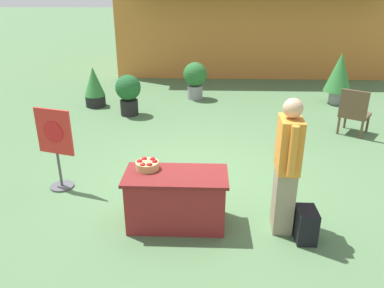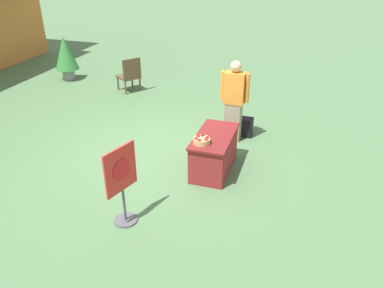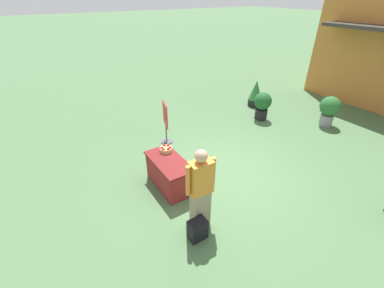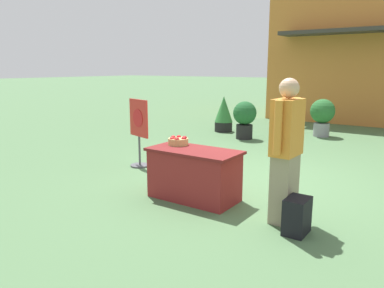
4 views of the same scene
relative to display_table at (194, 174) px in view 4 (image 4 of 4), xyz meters
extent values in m
plane|color=#4C7047|center=(0.24, 1.31, -0.37)|extent=(120.00, 120.00, 0.00)
cube|color=maroon|center=(0.00, 0.00, -0.02)|extent=(1.23, 0.62, 0.69)
cube|color=maroon|center=(0.00, 0.00, 0.34)|extent=(1.31, 0.66, 0.04)
cylinder|color=tan|center=(-0.38, 0.13, 0.41)|extent=(0.30, 0.30, 0.10)
sphere|color=#A30F14|center=(-0.28, 0.14, 0.45)|extent=(0.08, 0.08, 0.08)
sphere|color=#A30F14|center=(-0.32, 0.21, 0.45)|extent=(0.08, 0.08, 0.08)
sphere|color=red|center=(-0.43, 0.22, 0.45)|extent=(0.08, 0.08, 0.08)
sphere|color=red|center=(-0.48, 0.14, 0.45)|extent=(0.08, 0.08, 0.08)
sphere|color=red|center=(-0.42, 0.04, 0.45)|extent=(0.08, 0.08, 0.08)
sphere|color=#A30F14|center=(-0.33, 0.04, 0.45)|extent=(0.08, 0.08, 0.08)
cube|color=gray|center=(1.36, -0.06, 0.06)|extent=(0.25, 0.35, 0.84)
cube|color=orange|center=(1.36, -0.06, 0.81)|extent=(0.28, 0.43, 0.66)
sphere|color=tan|center=(1.36, -0.06, 1.26)|extent=(0.23, 0.23, 0.23)
cylinder|color=orange|center=(1.35, -0.32, 0.83)|extent=(0.09, 0.09, 0.61)
cylinder|color=orange|center=(1.37, 0.20, 0.83)|extent=(0.09, 0.09, 0.61)
cube|color=black|center=(1.61, -0.28, -0.16)|extent=(0.24, 0.34, 0.42)
cylinder|color=#4C4C51|center=(-1.87, 0.90, -0.35)|extent=(0.36, 0.36, 0.03)
cylinder|color=#4C4C51|center=(-1.87, 0.90, -0.06)|extent=(0.04, 0.04, 0.55)
cube|color=red|center=(-1.87, 0.90, 0.56)|extent=(0.59, 0.20, 0.70)
cylinder|color=red|center=(-1.88, 0.88, 0.56)|extent=(0.33, 0.10, 0.34)
cylinder|color=gray|center=(0.05, 6.10, -0.18)|extent=(0.42, 0.42, 0.37)
sphere|color=#28662D|center=(0.05, 6.10, 0.33)|extent=(0.65, 0.65, 0.65)
cylinder|color=black|center=(-2.55, 5.26, -0.22)|extent=(0.52, 0.52, 0.28)
cone|color=#337A38|center=(-2.55, 5.26, 0.29)|extent=(0.53, 0.53, 0.75)
cylinder|color=black|center=(-1.52, 4.56, -0.18)|extent=(0.43, 0.43, 0.38)
sphere|color=#1E5628|center=(-1.52, 4.56, 0.32)|extent=(0.61, 0.61, 0.61)
camera|label=1|loc=(0.37, -4.18, 2.51)|focal=35.00mm
camera|label=2|loc=(-5.88, -1.46, 3.38)|focal=35.00mm
camera|label=3|loc=(4.30, -2.13, 3.65)|focal=24.00mm
camera|label=4|loc=(2.90, -4.23, 1.49)|focal=35.00mm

